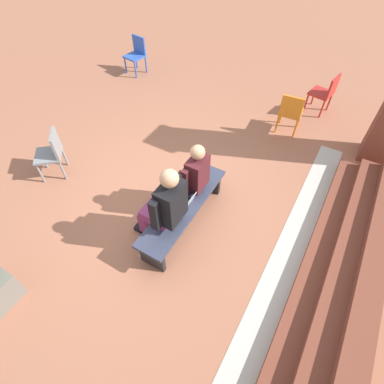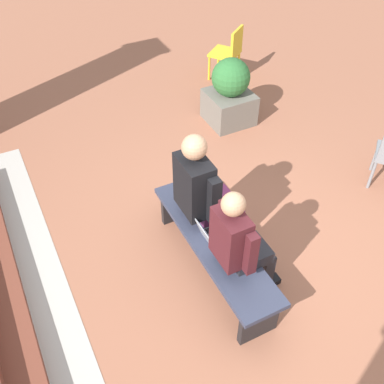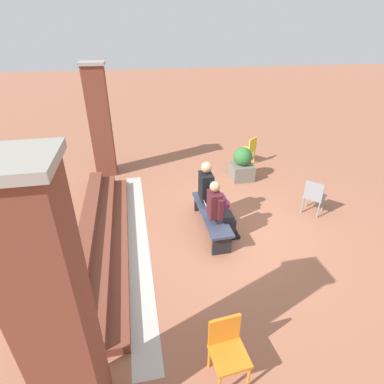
{
  "view_description": "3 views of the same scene",
  "coord_description": "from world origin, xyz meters",
  "px_view_note": "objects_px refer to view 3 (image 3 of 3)",
  "views": [
    {
      "loc": [
        2.39,
        1.77,
        3.74
      ],
      "look_at": [
        0.33,
        0.57,
        1.03
      ],
      "focal_mm": 28.0,
      "sensor_mm": 36.0,
      "label": 1
    },
    {
      "loc": [
        -2.21,
        1.77,
        3.62
      ],
      "look_at": [
        0.27,
        0.51,
        1.04
      ],
      "focal_mm": 42.0,
      "sensor_mm": 36.0,
      "label": 2
    },
    {
      "loc": [
        -4.9,
        1.77,
        3.77
      ],
      "look_at": [
        0.69,
        0.63,
        0.66
      ],
      "focal_mm": 28.0,
      "sensor_mm": 36.0,
      "label": 3
    }
  ],
  "objects_px": {
    "bench": "(211,215)",
    "plastic_chair_far_right": "(314,195)",
    "person_student": "(219,209)",
    "person_adult": "(211,191)",
    "plastic_chair_near_bench_right": "(227,346)",
    "plastic_chair_by_pillar": "(249,149)",
    "laptop": "(211,210)",
    "planter": "(242,165)"
  },
  "relations": [
    {
      "from": "person_adult",
      "to": "plastic_chair_by_pillar",
      "type": "xyz_separation_m",
      "value": [
        2.96,
        -2.02,
        -0.27
      ]
    },
    {
      "from": "plastic_chair_far_right",
      "to": "bench",
      "type": "bearing_deg",
      "value": 93.72
    },
    {
      "from": "bench",
      "to": "plastic_chair_near_bench_right",
      "type": "bearing_deg",
      "value": 168.72
    },
    {
      "from": "person_adult",
      "to": "plastic_chair_far_right",
      "type": "relative_size",
      "value": 1.69
    },
    {
      "from": "bench",
      "to": "person_adult",
      "type": "distance_m",
      "value": 0.52
    },
    {
      "from": "person_student",
      "to": "plastic_chair_near_bench_right",
      "type": "bearing_deg",
      "value": 166.07
    },
    {
      "from": "plastic_chair_by_pillar",
      "to": "plastic_chair_far_right",
      "type": "height_order",
      "value": "same"
    },
    {
      "from": "person_student",
      "to": "plastic_chair_near_bench_right",
      "type": "height_order",
      "value": "person_student"
    },
    {
      "from": "bench",
      "to": "planter",
      "type": "height_order",
      "value": "planter"
    },
    {
      "from": "person_adult",
      "to": "planter",
      "type": "xyz_separation_m",
      "value": [
        1.89,
        -1.4,
        -0.31
      ]
    },
    {
      "from": "person_adult",
      "to": "plastic_chair_far_right",
      "type": "xyz_separation_m",
      "value": [
        -0.18,
        -2.37,
        -0.27
      ]
    },
    {
      "from": "laptop",
      "to": "plastic_chair_by_pillar",
      "type": "xyz_separation_m",
      "value": [
        3.3,
        -2.11,
        -0.02
      ]
    },
    {
      "from": "bench",
      "to": "plastic_chair_near_bench_right",
      "type": "height_order",
      "value": "plastic_chair_near_bench_right"
    },
    {
      "from": "person_adult",
      "to": "laptop",
      "type": "xyz_separation_m",
      "value": [
        -0.35,
        0.08,
        -0.25
      ]
    },
    {
      "from": "person_adult",
      "to": "plastic_chair_by_pillar",
      "type": "height_order",
      "value": "person_adult"
    },
    {
      "from": "person_student",
      "to": "plastic_chair_by_pillar",
      "type": "bearing_deg",
      "value": -29.33
    },
    {
      "from": "plastic_chair_near_bench_right",
      "to": "planter",
      "type": "height_order",
      "value": "planter"
    },
    {
      "from": "bench",
      "to": "person_student",
      "type": "bearing_deg",
      "value": -168.49
    },
    {
      "from": "bench",
      "to": "planter",
      "type": "distance_m",
      "value": 2.67
    },
    {
      "from": "person_student",
      "to": "laptop",
      "type": "bearing_deg",
      "value": 14.05
    },
    {
      "from": "laptop",
      "to": "plastic_chair_far_right",
      "type": "bearing_deg",
      "value": -86.03
    },
    {
      "from": "laptop",
      "to": "person_adult",
      "type": "bearing_deg",
      "value": -13.58
    },
    {
      "from": "person_student",
      "to": "plastic_chair_far_right",
      "type": "distance_m",
      "value": 2.43
    },
    {
      "from": "person_student",
      "to": "plastic_chair_far_right",
      "type": "xyz_separation_m",
      "value": [
        0.48,
        -2.37,
        -0.22
      ]
    },
    {
      "from": "person_student",
      "to": "laptop",
      "type": "distance_m",
      "value": 0.37
    },
    {
      "from": "laptop",
      "to": "planter",
      "type": "distance_m",
      "value": 2.69
    },
    {
      "from": "plastic_chair_by_pillar",
      "to": "plastic_chair_far_right",
      "type": "distance_m",
      "value": 3.15
    },
    {
      "from": "person_student",
      "to": "person_adult",
      "type": "height_order",
      "value": "person_adult"
    },
    {
      "from": "plastic_chair_by_pillar",
      "to": "plastic_chair_near_bench_right",
      "type": "relative_size",
      "value": 1.0
    },
    {
      "from": "plastic_chair_near_bench_right",
      "to": "bench",
      "type": "bearing_deg",
      "value": -11.28
    },
    {
      "from": "plastic_chair_by_pillar",
      "to": "plastic_chair_near_bench_right",
      "type": "bearing_deg",
      "value": 156.77
    },
    {
      "from": "bench",
      "to": "laptop",
      "type": "relative_size",
      "value": 5.63
    },
    {
      "from": "person_adult",
      "to": "planter",
      "type": "relative_size",
      "value": 1.51
    },
    {
      "from": "plastic_chair_near_bench_right",
      "to": "plastic_chair_by_pillar",
      "type": "bearing_deg",
      "value": -23.23
    },
    {
      "from": "bench",
      "to": "plastic_chair_near_bench_right",
      "type": "relative_size",
      "value": 2.14
    },
    {
      "from": "person_student",
      "to": "plastic_chair_near_bench_right",
      "type": "distance_m",
      "value": 2.73
    },
    {
      "from": "person_student",
      "to": "person_adult",
      "type": "relative_size",
      "value": 0.91
    },
    {
      "from": "bench",
      "to": "person_adult",
      "type": "xyz_separation_m",
      "value": [
        0.34,
        -0.07,
        0.4
      ]
    },
    {
      "from": "person_student",
      "to": "planter",
      "type": "relative_size",
      "value": 1.38
    },
    {
      "from": "bench",
      "to": "plastic_chair_far_right",
      "type": "height_order",
      "value": "plastic_chair_far_right"
    },
    {
      "from": "laptop",
      "to": "plastic_chair_by_pillar",
      "type": "distance_m",
      "value": 3.92
    },
    {
      "from": "person_student",
      "to": "person_adult",
      "type": "bearing_deg",
      "value": -0.62
    }
  ]
}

